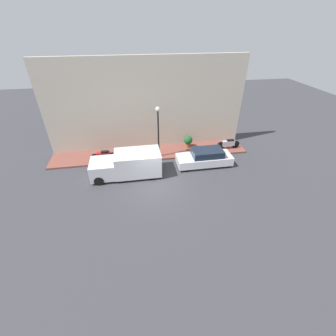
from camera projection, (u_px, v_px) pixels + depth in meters
ground_plane at (157, 185)px, 15.72m from camera, size 60.00×60.00×0.00m
sidewalk at (151, 153)px, 19.40m from camera, size 2.44×16.46×0.14m
building_facade at (147, 106)px, 18.48m from camera, size 0.30×16.46×7.58m
parked_car at (205, 158)px, 17.59m from camera, size 1.62×4.30×1.36m
delivery_van at (127, 164)px, 16.26m from camera, size 2.01×5.01×1.85m
scooter_silver at (228, 144)px, 19.70m from camera, size 0.30×2.06×0.85m
motorcycle_red at (104, 155)px, 18.03m from camera, size 0.30×2.02×0.82m
streetlamp at (158, 124)px, 17.23m from camera, size 0.35×0.35×4.22m
potted_plant at (188, 141)px, 19.84m from camera, size 0.75×0.75×1.05m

